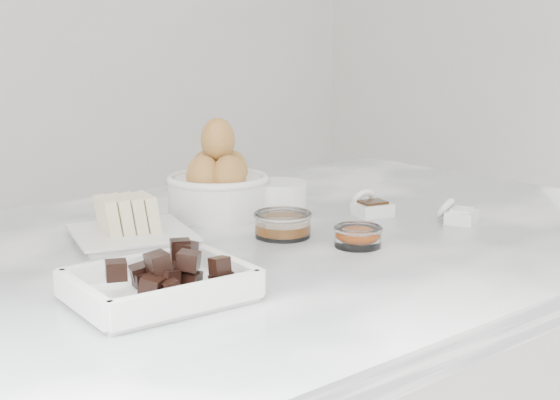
% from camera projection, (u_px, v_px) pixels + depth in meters
% --- Properties ---
extents(marble_slab, '(1.20, 0.80, 0.04)m').
position_uv_depth(marble_slab, '(283.00, 246.00, 1.12)').
color(marble_slab, white).
rests_on(marble_slab, cabinet).
extents(chocolate_dish, '(0.19, 0.15, 0.05)m').
position_uv_depth(chocolate_dish, '(160.00, 281.00, 0.82)').
color(chocolate_dish, white).
rests_on(chocolate_dish, marble_slab).
extents(butter_plate, '(0.19, 0.19, 0.06)m').
position_uv_depth(butter_plate, '(130.00, 225.00, 1.06)').
color(butter_plate, white).
rests_on(butter_plate, marble_slab).
extents(sugar_ramekin, '(0.09, 0.09, 0.05)m').
position_uv_depth(sugar_ramekin, '(279.00, 197.00, 1.22)').
color(sugar_ramekin, white).
rests_on(sugar_ramekin, marble_slab).
extents(egg_bowl, '(0.16, 0.16, 0.15)m').
position_uv_depth(egg_bowl, '(218.00, 184.00, 1.21)').
color(egg_bowl, white).
rests_on(egg_bowl, marble_slab).
extents(honey_bowl, '(0.08, 0.08, 0.04)m').
position_uv_depth(honey_bowl, '(283.00, 224.00, 1.09)').
color(honey_bowl, white).
rests_on(honey_bowl, marble_slab).
extents(zest_bowl, '(0.07, 0.07, 0.03)m').
position_uv_depth(zest_bowl, '(358.00, 235.00, 1.04)').
color(zest_bowl, white).
rests_on(zest_bowl, marble_slab).
extents(vanilla_spoon, '(0.06, 0.08, 0.04)m').
position_uv_depth(vanilla_spoon, '(370.00, 206.00, 1.22)').
color(vanilla_spoon, white).
rests_on(vanilla_spoon, marble_slab).
extents(salt_spoon, '(0.06, 0.07, 0.04)m').
position_uv_depth(salt_spoon, '(458.00, 214.00, 1.17)').
color(salt_spoon, white).
rests_on(salt_spoon, marble_slab).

